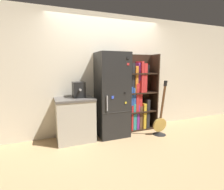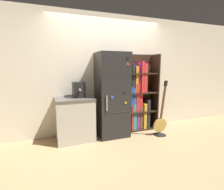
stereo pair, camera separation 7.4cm
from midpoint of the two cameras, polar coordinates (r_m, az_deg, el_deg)
The scene contains 7 objects.
ground_plane at distance 3.79m, azimuth 1.47°, elevation -13.61°, with size 16.00×16.00×0.00m, color tan.
wall_back at distance 3.94m, azimuth -1.06°, elevation 6.74°, with size 8.00×0.05×2.60m.
refrigerator at distance 3.69m, azimuth 0.59°, elevation 0.03°, with size 0.63×0.60×1.76m.
bookshelf at distance 4.11m, azimuth 8.82°, elevation -0.52°, with size 0.78×0.36×1.75m.
kitchen_counter at distance 3.60m, azimuth -11.42°, elevation -7.71°, with size 0.74×0.58×0.86m.
espresso_machine at distance 3.54m, azimuth -10.25°, elevation 1.74°, with size 0.23×0.29×0.31m.
guitar at distance 3.99m, azimuth 15.92°, elevation -10.11°, with size 0.32×0.29×1.19m.
Camera 2 is at (-1.28, -3.25, 1.47)m, focal length 28.00 mm.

